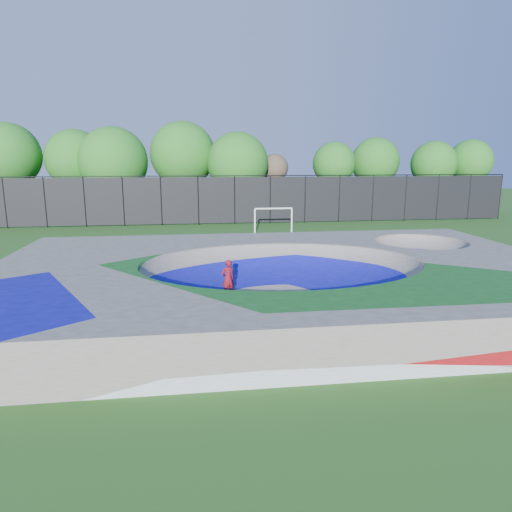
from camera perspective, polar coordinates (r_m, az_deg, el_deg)
The scene contains 7 objects.
ground at distance 18.08m, azimuth 3.24°, elevation -5.34°, with size 120.00×120.00×0.00m, color #225116.
skate_deck at distance 17.87m, azimuth 3.27°, elevation -3.05°, with size 22.00×14.00×1.50m, color gray.
skater at distance 18.09m, azimuth -3.53°, elevation -2.82°, with size 0.55×0.36×1.52m, color red.
skateboard at distance 18.30m, azimuth -3.50°, elevation -5.05°, with size 0.78×0.22×0.05m, color black.
soccer_goal at distance 33.49m, azimuth 2.19°, elevation 5.06°, with size 2.86×0.12×1.89m.
fence at distance 38.22m, azimuth -2.69°, elevation 7.13°, with size 48.09×0.09×4.04m.
treeline at distance 42.92m, azimuth -9.58°, elevation 11.80°, with size 52.48×7.68×8.76m.
Camera 1 is at (-3.30, -16.93, 5.43)m, focal length 32.00 mm.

